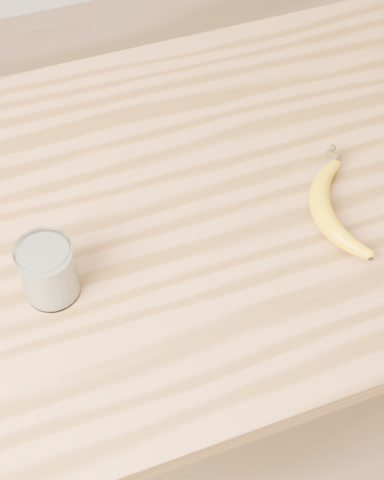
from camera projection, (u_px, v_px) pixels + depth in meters
name	position (u px, v px, depth m)	size (l,w,h in m)	color
table	(221.00, 234.00, 1.19)	(1.20, 0.80, 0.90)	#A66B3D
smoothie_glass	(48.00, 271.00, 0.93)	(0.08, 0.08, 0.10)	white
banana	(321.00, 210.00, 1.03)	(0.10, 0.28, 0.03)	#E5AA05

